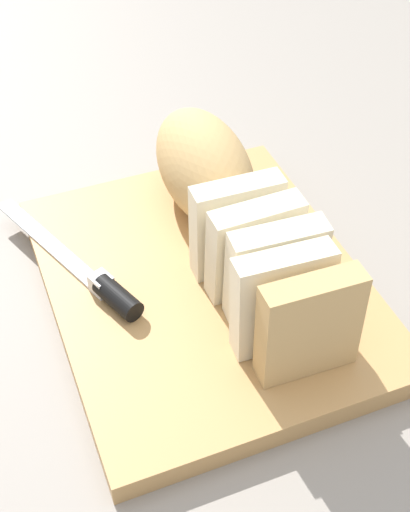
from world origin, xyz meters
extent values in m
plane|color=gray|center=(0.00, 0.00, 0.00)|extent=(3.00, 3.00, 0.00)
cube|color=tan|center=(0.00, 0.00, 0.01)|extent=(0.38, 0.31, 0.02)
ellipsoid|color=tan|center=(-0.11, 0.04, 0.07)|extent=(0.18, 0.09, 0.10)
cube|color=beige|center=(-0.01, 0.04, 0.07)|extent=(0.03, 0.09, 0.10)
cube|color=beige|center=(0.03, 0.04, 0.07)|extent=(0.04, 0.09, 0.10)
cube|color=beige|center=(0.06, 0.05, 0.07)|extent=(0.03, 0.09, 0.10)
cube|color=beige|center=(0.10, 0.04, 0.07)|extent=(0.03, 0.09, 0.10)
cube|color=tan|center=(0.13, 0.05, 0.07)|extent=(0.03, 0.09, 0.10)
cube|color=silver|center=(-0.10, -0.14, 0.03)|extent=(0.17, 0.09, 0.00)
cylinder|color=black|center=(0.01, -0.09, 0.03)|extent=(0.06, 0.04, 0.02)
cube|color=silver|center=(-0.02, -0.10, 0.03)|extent=(0.03, 0.02, 0.02)
sphere|color=tan|center=(-0.05, 0.01, 0.03)|extent=(0.01, 0.01, 0.01)
sphere|color=tan|center=(-0.06, 0.04, 0.03)|extent=(0.01, 0.01, 0.01)
sphere|color=tan|center=(-0.04, 0.02, 0.03)|extent=(0.01, 0.01, 0.01)
camera|label=1|loc=(0.46, -0.17, 0.53)|focal=49.74mm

